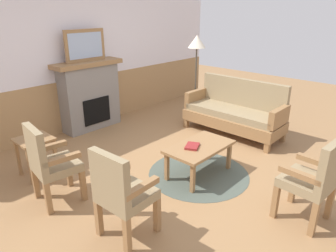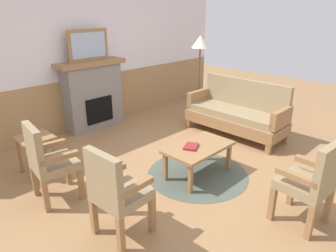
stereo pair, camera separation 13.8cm
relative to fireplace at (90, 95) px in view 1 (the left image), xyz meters
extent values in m
plane|color=#997047|center=(0.00, -2.35, -0.65)|extent=(14.00, 14.00, 0.00)
cube|color=white|center=(0.00, 0.25, 0.70)|extent=(7.20, 0.12, 2.70)
cube|color=#A87F51|center=(0.00, 0.18, -0.18)|extent=(7.20, 0.02, 0.95)
cube|color=gray|center=(0.00, 0.00, -0.05)|extent=(1.10, 0.36, 1.20)
cube|color=black|center=(0.00, -0.19, -0.27)|extent=(0.56, 0.02, 0.48)
cube|color=olive|center=(0.00, 0.00, 0.59)|extent=(1.30, 0.44, 0.08)
cube|color=olive|center=(0.00, 0.00, 0.91)|extent=(0.80, 0.03, 0.56)
cube|color=#9EB2D1|center=(0.00, -0.02, 0.91)|extent=(0.68, 0.01, 0.44)
cube|color=olive|center=(1.25, -1.33, -0.57)|extent=(0.08, 0.08, 0.16)
cube|color=olive|center=(1.25, -3.01, -0.57)|extent=(0.08, 0.08, 0.16)
cube|color=olive|center=(1.85, -1.33, -0.57)|extent=(0.08, 0.08, 0.16)
cube|color=olive|center=(1.85, -3.01, -0.57)|extent=(0.08, 0.08, 0.16)
cube|color=olive|center=(1.55, -2.17, -0.39)|extent=(0.70, 1.80, 0.20)
cube|color=#937F5B|center=(1.55, -2.17, -0.23)|extent=(0.60, 1.70, 0.12)
cube|color=#937F5B|center=(1.85, -2.17, 0.08)|extent=(0.10, 1.70, 0.50)
cube|color=olive|center=(1.55, -1.32, -0.12)|extent=(0.60, 0.10, 0.30)
cube|color=olive|center=(1.55, -3.02, -0.12)|extent=(0.60, 0.10, 0.30)
cube|color=olive|center=(-0.46, -2.84, -0.45)|extent=(0.05, 0.05, 0.40)
cube|color=olive|center=(0.38, -2.84, -0.45)|extent=(0.05, 0.05, 0.40)
cube|color=olive|center=(-0.46, -2.40, -0.45)|extent=(0.05, 0.05, 0.40)
cube|color=olive|center=(0.38, -2.40, -0.45)|extent=(0.05, 0.05, 0.40)
cube|color=olive|center=(-0.04, -2.62, -0.23)|extent=(0.96, 0.56, 0.04)
cylinder|color=#4C564C|center=(-0.04, -2.62, -0.65)|extent=(1.41, 1.41, 0.01)
cube|color=maroon|center=(-0.15, -2.58, -0.20)|extent=(0.28, 0.25, 0.03)
cube|color=olive|center=(-1.42, -1.56, -0.45)|extent=(0.07, 0.07, 0.40)
cube|color=olive|center=(-1.48, -1.97, -0.45)|extent=(0.07, 0.07, 0.40)
cube|color=olive|center=(-1.84, -1.50, -0.45)|extent=(0.07, 0.07, 0.40)
cube|color=olive|center=(-1.89, -1.92, -0.45)|extent=(0.07, 0.07, 0.40)
cube|color=#937F5B|center=(-1.66, -1.74, -0.20)|extent=(0.54, 0.54, 0.10)
cube|color=#937F5B|center=(-1.85, -1.71, 0.09)|extent=(0.14, 0.49, 0.48)
cube|color=olive|center=(-1.63, -1.53, -0.03)|extent=(0.45, 0.13, 0.06)
cube|color=olive|center=(-1.68, -1.94, -0.03)|extent=(0.45, 0.13, 0.06)
cube|color=olive|center=(-1.29, -2.59, -0.45)|extent=(0.06, 0.06, 0.40)
cube|color=olive|center=(-1.27, -3.01, -0.45)|extent=(0.06, 0.06, 0.40)
cube|color=olive|center=(-1.71, -2.61, -0.45)|extent=(0.06, 0.06, 0.40)
cube|color=olive|center=(-1.69, -3.03, -0.45)|extent=(0.06, 0.06, 0.40)
cube|color=#937F5B|center=(-1.49, -2.81, -0.20)|extent=(0.50, 0.50, 0.10)
cube|color=#937F5B|center=(-1.69, -2.82, 0.09)|extent=(0.10, 0.48, 0.48)
cube|color=olive|center=(-1.50, -2.61, -0.03)|extent=(0.44, 0.09, 0.06)
cube|color=olive|center=(-1.48, -3.02, -0.03)|extent=(0.44, 0.09, 0.06)
cube|color=olive|center=(-0.22, -3.81, -0.45)|extent=(0.06, 0.06, 0.40)
cube|color=olive|center=(0.20, -3.84, -0.45)|extent=(0.06, 0.06, 0.40)
cube|color=olive|center=(-0.25, -4.23, -0.45)|extent=(0.06, 0.06, 0.40)
cube|color=olive|center=(0.17, -4.26, -0.45)|extent=(0.06, 0.06, 0.40)
cube|color=#937F5B|center=(-0.03, -4.04, -0.20)|extent=(0.51, 0.51, 0.10)
cube|color=#937F5B|center=(-0.04, -4.23, 0.09)|extent=(0.48, 0.11, 0.48)
cube|color=olive|center=(-0.23, -4.02, -0.03)|extent=(0.10, 0.44, 0.06)
cube|color=olive|center=(0.18, -4.05, -0.03)|extent=(0.10, 0.44, 0.06)
cube|color=olive|center=(-1.74, -0.80, -0.39)|extent=(0.04, 0.04, 0.52)
cube|color=olive|center=(-1.38, -0.80, -0.39)|extent=(0.04, 0.04, 0.52)
cube|color=olive|center=(-1.74, -1.16, -0.39)|extent=(0.04, 0.04, 0.52)
cube|color=olive|center=(-1.38, -1.16, -0.39)|extent=(0.04, 0.04, 0.52)
cube|color=olive|center=(-1.56, -0.98, -0.12)|extent=(0.44, 0.44, 0.03)
cylinder|color=#332D28|center=(1.92, -1.01, -0.64)|extent=(0.24, 0.24, 0.03)
cylinder|color=#4C473D|center=(1.92, -1.01, 0.08)|extent=(0.03, 0.03, 1.40)
cone|color=silver|center=(1.92, -1.01, 0.90)|extent=(0.36, 0.36, 0.25)
camera|label=1|loc=(-3.12, -4.87, 1.55)|focal=32.85mm
camera|label=2|loc=(-3.03, -4.97, 1.55)|focal=32.85mm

